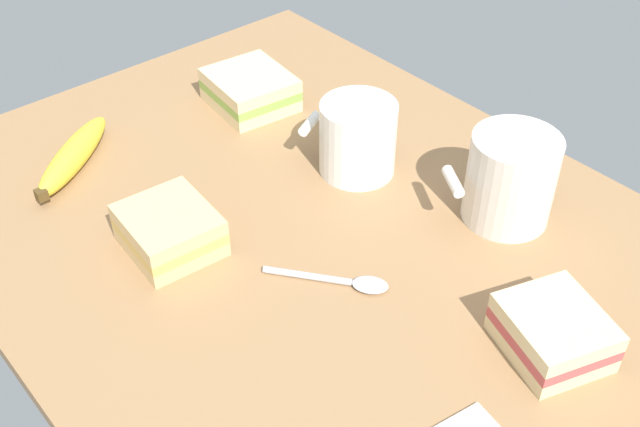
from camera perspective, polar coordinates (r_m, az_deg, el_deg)
The scene contains 8 objects.
tabletop at distance 82.16cm, azimuth -0.00°, elevation -2.15°, with size 90.00×64.00×2.00cm, color #936D47.
coffee_mug_black at distance 83.23cm, azimuth 13.90°, elevation 2.58°, with size 10.03×11.75×10.01cm.
coffee_mug_milky at distance 88.22cm, azimuth 2.78°, elevation 5.65°, with size 11.20×9.06×8.73cm.
sandwich_main at distance 80.25cm, azimuth -11.06°, elevation -1.22°, with size 10.19×9.31×4.40cm.
sandwich_side at distance 71.93cm, azimuth 16.85°, elevation -8.41°, with size 11.14×10.58×4.40cm.
sandwich_extra at distance 101.92cm, azimuth -5.18°, elevation 9.09°, with size 11.48×10.55×4.40cm.
banana at distance 94.68cm, azimuth -17.77°, elevation 4.11°, with size 12.20×14.80×3.20cm.
spoon at distance 75.95cm, azimuth 1.90°, elevation -5.03°, with size 10.97×8.83×0.80cm.
Camera 1 is at (-46.42, 39.96, 55.76)cm, focal length 43.31 mm.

